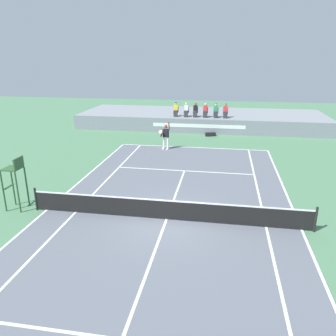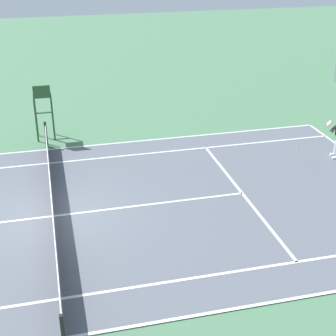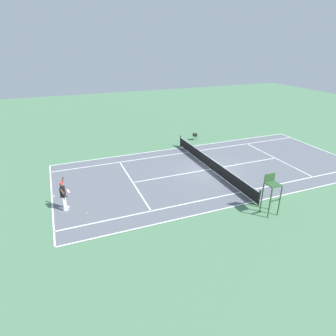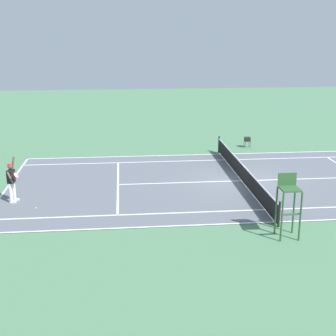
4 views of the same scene
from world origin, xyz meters
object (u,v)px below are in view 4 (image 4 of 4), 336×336
at_px(tennis_ball, 36,208).
at_px(ball_hopper, 247,139).
at_px(umpire_chair, 289,198).
at_px(tennis_player, 12,181).

bearing_deg(tennis_ball, ball_hopper, -50.22).
height_order(umpire_chair, ball_hopper, umpire_chair).
bearing_deg(ball_hopper, tennis_ball, 129.78).
distance_m(tennis_ball, ball_hopper, 15.80).
height_order(tennis_player, umpire_chair, umpire_chair).
xyz_separation_m(tennis_player, umpire_chair, (-4.84, -11.14, 0.56)).
bearing_deg(tennis_ball, tennis_player, 50.14).
relative_size(tennis_ball, umpire_chair, 0.03).
height_order(tennis_player, tennis_ball, tennis_player).
xyz_separation_m(tennis_player, tennis_ball, (-0.98, -1.17, -0.96)).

